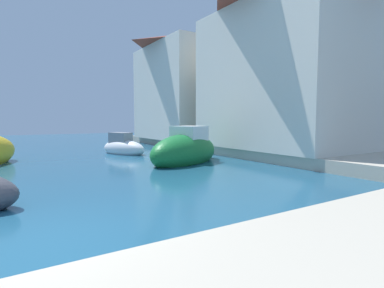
% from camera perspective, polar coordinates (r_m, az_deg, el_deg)
% --- Properties ---
extents(ground, '(80.00, 80.00, 0.00)m').
position_cam_1_polar(ground, '(5.70, -28.07, -16.63)').
color(ground, '#1E5170').
extents(quay_promenade, '(44.00, 32.00, 0.50)m').
position_cam_1_polar(quay_promenade, '(7.00, 10.71, -10.06)').
color(quay_promenade, '#BCB29E').
rests_on(quay_promenade, ground).
extents(moored_boat_0, '(2.33, 3.41, 1.49)m').
position_cam_1_polar(moored_boat_0, '(18.34, -12.79, -0.63)').
color(moored_boat_0, white).
rests_on(moored_boat_0, ground).
extents(moored_boat_3, '(5.04, 3.80, 2.10)m').
position_cam_1_polar(moored_boat_3, '(14.29, -1.24, -1.28)').
color(moored_boat_3, '#197233').
rests_on(moored_boat_3, ground).
extents(waterfront_building_main, '(6.63, 8.98, 8.52)m').
position_cam_1_polar(waterfront_building_main, '(17.85, 17.19, 13.44)').
color(waterfront_building_main, silver).
rests_on(waterfront_building_main, quay_promenade).
extents(waterfront_building_annex, '(7.24, 8.49, 8.50)m').
position_cam_1_polar(waterfront_building_annex, '(25.29, -0.14, 10.96)').
color(waterfront_building_annex, silver).
rests_on(waterfront_building_annex, quay_promenade).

